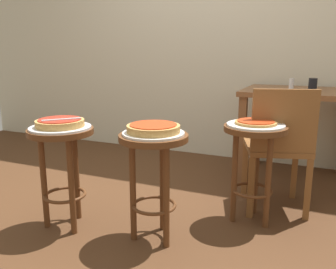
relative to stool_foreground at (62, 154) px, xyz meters
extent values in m
plane|color=#4C2D19|center=(0.36, 0.28, -0.47)|extent=(6.00, 6.00, 0.00)
cube|color=beige|center=(0.36, 1.93, 1.03)|extent=(6.00, 0.10, 3.00)
cylinder|color=#5B3319|center=(0.00, 0.00, 0.14)|extent=(0.39, 0.39, 0.03)
cylinder|color=#5B3319|center=(0.00, 0.12, -0.17)|extent=(0.04, 0.04, 0.59)
cylinder|color=#5B3319|center=(-0.10, -0.06, -0.17)|extent=(0.04, 0.04, 0.59)
cylinder|color=#5B3319|center=(0.10, -0.06, -0.17)|extent=(0.04, 0.04, 0.59)
torus|color=#5B3319|center=(0.00, 0.00, -0.26)|extent=(0.26, 0.26, 0.02)
cylinder|color=silver|center=(0.00, 0.00, 0.17)|extent=(0.36, 0.36, 0.01)
cylinder|color=tan|center=(0.00, 0.00, 0.19)|extent=(0.28, 0.28, 0.04)
cylinder|color=red|center=(0.00, 0.00, 0.21)|extent=(0.25, 0.25, 0.01)
cylinder|color=#5B3319|center=(0.57, 0.08, 0.14)|extent=(0.39, 0.39, 0.03)
cylinder|color=#5B3319|center=(0.57, 0.20, -0.17)|extent=(0.04, 0.04, 0.59)
cylinder|color=#5B3319|center=(0.47, 0.02, -0.17)|extent=(0.04, 0.04, 0.59)
cylinder|color=#5B3319|center=(0.68, 0.02, -0.17)|extent=(0.04, 0.04, 0.59)
torus|color=#5B3319|center=(0.57, 0.08, -0.26)|extent=(0.26, 0.26, 0.02)
cylinder|color=silver|center=(0.57, 0.08, 0.17)|extent=(0.34, 0.34, 0.01)
cylinder|color=tan|center=(0.57, 0.08, 0.19)|extent=(0.29, 0.29, 0.04)
cylinder|color=red|center=(0.57, 0.08, 0.21)|extent=(0.26, 0.26, 0.01)
cylinder|color=#5B3319|center=(1.05, 0.54, 0.14)|extent=(0.39, 0.39, 0.03)
cylinder|color=#5B3319|center=(1.05, 0.66, -0.17)|extent=(0.04, 0.04, 0.59)
cylinder|color=#5B3319|center=(0.94, 0.48, -0.17)|extent=(0.04, 0.04, 0.59)
cylinder|color=#5B3319|center=(1.15, 0.48, -0.17)|extent=(0.04, 0.04, 0.59)
torus|color=#5B3319|center=(1.05, 0.54, -0.26)|extent=(0.26, 0.26, 0.02)
cylinder|color=silver|center=(1.05, 0.54, 0.17)|extent=(0.35, 0.35, 0.01)
cylinder|color=#B78442|center=(1.05, 0.54, 0.18)|extent=(0.25, 0.25, 0.01)
cylinder|color=red|center=(1.05, 0.54, 0.19)|extent=(0.22, 0.22, 0.01)
cube|color=brown|center=(1.22, 1.47, 0.28)|extent=(0.86, 0.72, 0.04)
cube|color=brown|center=(0.84, 1.17, -0.10)|extent=(0.06, 0.06, 0.73)
cube|color=brown|center=(0.84, 1.78, -0.10)|extent=(0.06, 0.06, 0.73)
cylinder|color=black|center=(1.32, 1.40, 0.35)|extent=(0.07, 0.07, 0.10)
cylinder|color=white|center=(1.16, 1.47, 0.34)|extent=(0.04, 0.04, 0.09)
cube|color=brown|center=(1.15, 0.82, -0.04)|extent=(0.50, 0.50, 0.04)
cube|color=brown|center=(1.20, 0.64, 0.18)|extent=(0.39, 0.15, 0.40)
cube|color=brown|center=(1.26, 1.04, -0.26)|extent=(0.04, 0.04, 0.42)
cube|color=brown|center=(0.92, 0.93, -0.26)|extent=(0.04, 0.04, 0.42)
cube|color=brown|center=(1.37, 0.70, -0.26)|extent=(0.04, 0.04, 0.42)
cube|color=brown|center=(1.03, 0.59, -0.26)|extent=(0.04, 0.04, 0.42)
cube|color=silver|center=(0.03, -0.02, 0.22)|extent=(0.17, 0.18, 0.01)
camera|label=1|loc=(1.42, -1.65, 0.61)|focal=38.50mm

